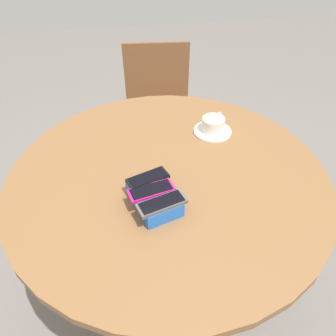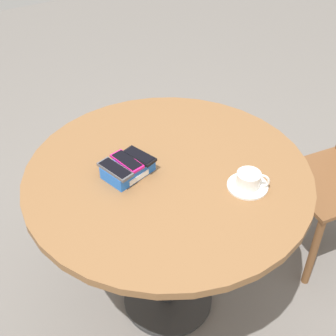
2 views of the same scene
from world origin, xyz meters
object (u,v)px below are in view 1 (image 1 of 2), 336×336
object	(u,v)px
coffee_cup	(214,124)
chair_near_window	(158,116)
phone_box	(154,198)
phone_gray	(162,203)
phone_black	(148,178)
saucer	(212,131)
phone_magenta	(151,190)
round_table	(168,196)

from	to	relation	value
coffee_cup	chair_near_window	xyz separation A→B (m)	(0.68, 0.11, -0.37)
phone_box	chair_near_window	bearing A→B (deg)	-9.04
phone_gray	phone_black	distance (m)	0.11
phone_gray	coffee_cup	bearing A→B (deg)	-33.99
phone_box	saucer	size ratio (longest dim) A/B	1.35
phone_gray	saucer	size ratio (longest dim) A/B	1.02
phone_box	coffee_cup	distance (m)	0.43
phone_gray	phone_magenta	bearing A→B (deg)	20.69
phone_box	coffee_cup	world-z (taller)	coffee_cup
phone_magenta	phone_black	world-z (taller)	phone_black
coffee_cup	phone_box	bearing A→B (deg)	140.27
coffee_cup	chair_near_window	distance (m)	0.78
phone_box	phone_magenta	size ratio (longest dim) A/B	1.38
phone_black	saucer	distance (m)	0.40
phone_box	saucer	world-z (taller)	phone_box
phone_box	phone_black	world-z (taller)	phone_black
phone_box	phone_black	bearing A→B (deg)	10.62
phone_magenta	phone_black	distance (m)	0.05
phone_gray	phone_box	bearing A→B (deg)	14.68
phone_magenta	coffee_cup	bearing A→B (deg)	-40.50
phone_gray	chair_near_window	xyz separation A→B (m)	(1.07, -0.15, -0.39)
phone_magenta	saucer	distance (m)	0.43
phone_gray	coffee_cup	size ratio (longest dim) A/B	1.45
phone_black	coffee_cup	distance (m)	0.40
round_table	coffee_cup	bearing A→B (deg)	-46.10
saucer	round_table	bearing A→B (deg)	133.85
saucer	coffee_cup	bearing A→B (deg)	-40.68
phone_magenta	chair_near_window	xyz separation A→B (m)	(1.01, -0.17, -0.39)
coffee_cup	chair_near_window	size ratio (longest dim) A/B	0.12
phone_box	coffee_cup	size ratio (longest dim) A/B	1.92
round_table	phone_box	xyz separation A→B (m)	(-0.13, 0.06, 0.14)
phone_magenta	saucer	bearing A→B (deg)	-40.49
round_table	phone_black	world-z (taller)	phone_black
phone_box	coffee_cup	xyz separation A→B (m)	(0.33, -0.28, 0.01)
phone_gray	coffee_cup	world-z (taller)	same
phone_black	phone_magenta	bearing A→B (deg)	-176.61
phone_magenta	phone_gray	bearing A→B (deg)	-159.31
saucer	phone_magenta	bearing A→B (deg)	139.51
phone_magenta	saucer	size ratio (longest dim) A/B	0.98
chair_near_window	coffee_cup	bearing A→B (deg)	-170.49
round_table	saucer	bearing A→B (deg)	-46.15
phone_gray	chair_near_window	bearing A→B (deg)	-7.81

